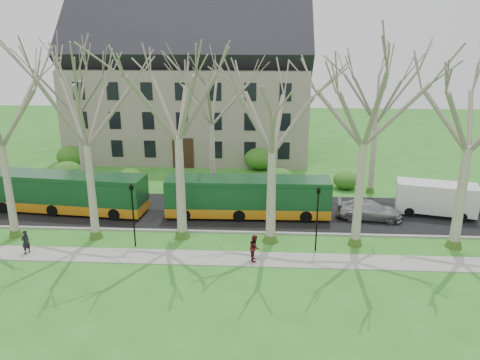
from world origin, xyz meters
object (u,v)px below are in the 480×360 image
at_px(bus_lead, 67,192).
at_px(van_a, 436,199).
at_px(bus_follow, 248,197).
at_px(pedestrian_b, 255,248).
at_px(pedestrian_a, 26,242).
at_px(sedan, 369,210).

distance_m(bus_lead, van_a, 28.91).
bearing_deg(bus_follow, van_a, 3.07).
relative_size(bus_lead, bus_follow, 1.01).
bearing_deg(pedestrian_b, bus_lead, 59.07).
relative_size(bus_lead, pedestrian_a, 8.00).
xyz_separation_m(sedan, pedestrian_a, (-23.30, -7.18, 0.09)).
bearing_deg(van_a, bus_lead, -164.75).
bearing_deg(van_a, pedestrian_b, -135.05).
relative_size(bus_lead, pedestrian_b, 7.47).
relative_size(bus_follow, sedan, 2.58).
bearing_deg(bus_lead, pedestrian_b, -20.76).
height_order(sedan, pedestrian_b, pedestrian_b).
xyz_separation_m(bus_lead, van_a, (28.90, 0.84, -0.30)).
xyz_separation_m(van_a, pedestrian_a, (-28.57, -8.30, -0.49)).
bearing_deg(sedan, pedestrian_a, 113.92).
bearing_deg(bus_follow, bus_lead, 178.26).
xyz_separation_m(van_a, pedestrian_b, (-13.83, -8.43, -0.43)).
distance_m(bus_follow, pedestrian_a, 15.80).
relative_size(bus_follow, van_a, 2.13).
distance_m(bus_lead, sedan, 23.64).
height_order(bus_lead, van_a, bus_lead).
distance_m(bus_lead, bus_follow, 14.34).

